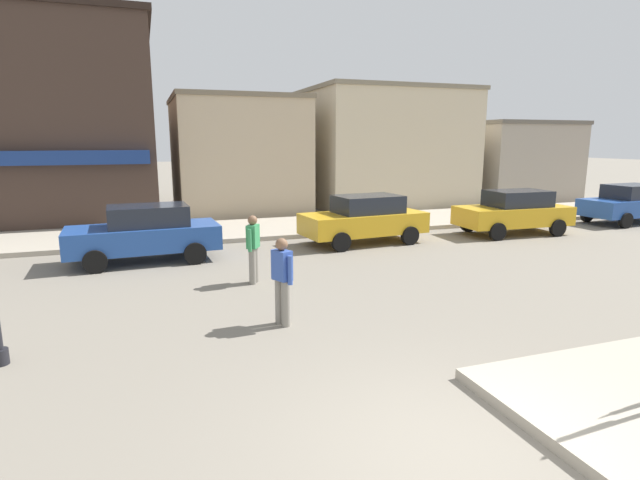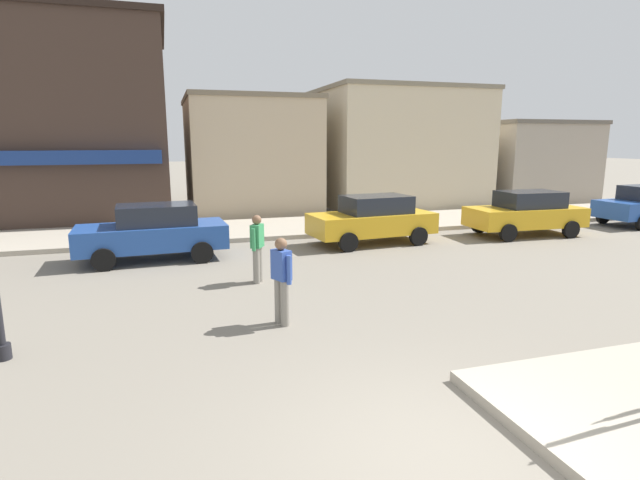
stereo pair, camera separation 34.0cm
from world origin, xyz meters
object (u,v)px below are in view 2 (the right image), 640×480
Objects in this scene: parked_car_nearest at (153,232)px; parked_car_second at (373,219)px; parked_car_third at (526,213)px; pedestrian_crossing_near at (281,278)px; pedestrian_crossing_far at (257,246)px.

parked_car_second is at bearing 2.57° from parked_car_nearest.
parked_car_third is 11.80m from pedestrian_crossing_near.
parked_car_nearest is 2.54× the size of pedestrian_crossing_near.
pedestrian_crossing_far is (-10.09, -3.14, 0.06)m from parked_car_third.
parked_car_nearest is at bearing -177.43° from parked_car_second.
parked_car_third is 2.52× the size of pedestrian_crossing_far.
parked_car_nearest is 6.75m from parked_car_second.
pedestrian_crossing_near is (2.29, -5.96, 0.06)m from parked_car_nearest.
parked_car_nearest is at bearing 127.31° from pedestrian_crossing_far.
parked_car_second is 2.57× the size of pedestrian_crossing_near.
pedestrian_crossing_far is (-4.38, -3.41, 0.06)m from parked_car_second.
parked_car_nearest and parked_car_third have the same top height.
parked_car_second is 2.57× the size of pedestrian_crossing_far.
pedestrian_crossing_far is at bearing 88.52° from pedestrian_crossing_near.
parked_car_third is at bearing -2.74° from parked_car_second.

